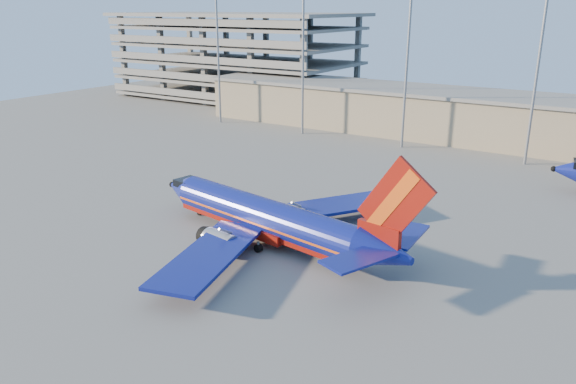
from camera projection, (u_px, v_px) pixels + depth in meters
ground at (275, 244)px, 57.09m from camera, size 220.00×220.00×0.00m
terminal_building at (512, 120)px, 96.77m from camera, size 122.00×16.00×8.50m
parking_garage at (237, 52)px, 144.35m from camera, size 62.00×32.00×21.40m
light_mast_row at (471, 44)px, 85.62m from camera, size 101.60×1.60×28.65m
aircraft_main at (272, 220)px, 56.73m from camera, size 34.51×32.93×11.75m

